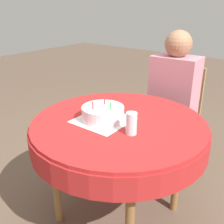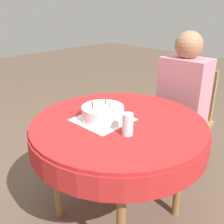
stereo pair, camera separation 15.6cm
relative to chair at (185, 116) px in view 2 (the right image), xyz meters
The scene contains 7 objects.
ground_plane 0.99m from the chair, 88.68° to the right, with size 12.00×12.00×0.00m, color brown.
dining_table 0.88m from the chair, 88.68° to the right, with size 1.07×1.07×0.73m.
chair is the anchor object (origin of this frame).
person 0.25m from the chair, 87.51° to the right, with size 0.38×0.34×1.19m.
napkin 0.95m from the chair, 93.62° to the right, with size 0.30×0.30×0.00m.
birthday_cake 0.97m from the chair, 93.62° to the right, with size 0.25×0.25×0.13m.
drinking_glass 1.02m from the chair, 79.77° to the right, with size 0.06×0.06×0.12m.
Camera 2 is at (0.96, -1.05, 1.39)m, focal length 42.00 mm.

